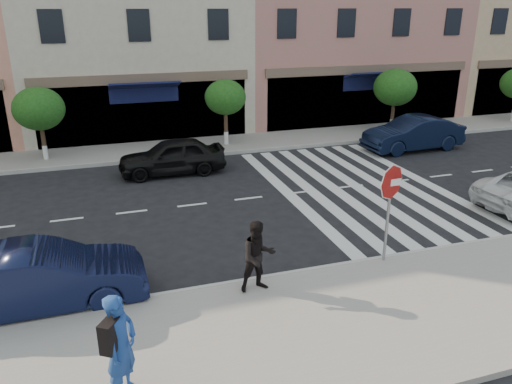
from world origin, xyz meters
The scene contains 15 objects.
ground centered at (0.00, 0.00, 0.00)m, with size 120.00×120.00×0.00m, color black.
sidewalk_near centered at (0.00, -3.75, 0.07)m, with size 60.00×4.50×0.15m, color gray.
sidewalk_far centered at (0.00, 11.00, 0.07)m, with size 60.00×3.00×0.15m, color gray.
building_centre centered at (-0.50, 17.00, 5.50)m, with size 11.00×9.00×11.00m, color beige.
building_east_mid centered at (11.50, 17.00, 6.50)m, with size 13.00×9.00×13.00m, color #AE6D67.
building_east_far centered at (24.00, 17.00, 6.00)m, with size 12.00×9.00×12.00m, color #D2AB87.
street_tree_wb centered at (-5.00, 10.80, 2.31)m, with size 2.10×2.10×3.06m.
street_tree_c centered at (3.00, 10.80, 2.36)m, with size 1.90×1.90×3.04m.
street_tree_ea centered at (12.00, 10.80, 2.39)m, with size 2.20×2.20×3.19m.
stop_sign centered at (3.92, -1.67, 2.03)m, with size 0.92×0.12×2.60m.
photographer centered at (-2.79, -4.47, 1.11)m, with size 0.70×0.46×1.91m, color navy.
walker centered at (0.38, -2.00, 1.00)m, with size 0.83×0.65×1.70m, color black.
car_near_mid centered at (-4.28, -1.00, 0.73)m, with size 1.55×4.44×1.46m, color black.
car_far_mid centered at (-0.07, 7.60, 0.71)m, with size 1.68×4.18×1.42m, color black.
car_far_right centered at (11.12, 7.65, 0.78)m, with size 1.65×4.72×1.56m, color black.
Camera 1 is at (-2.78, -11.55, 6.32)m, focal length 35.00 mm.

